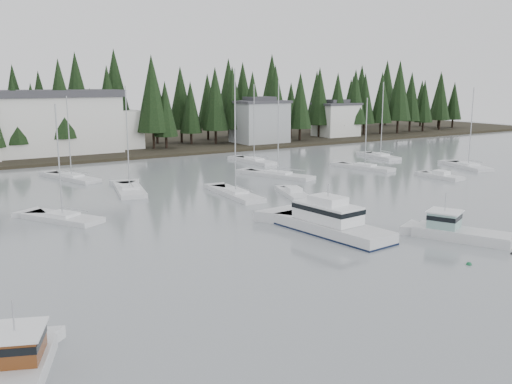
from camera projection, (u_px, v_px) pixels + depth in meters
ground at (459, 305)px, 33.66m from camera, size 260.00×260.00×0.00m
far_shore_land at (57, 146)px, 114.06m from camera, size 240.00×54.00×1.00m
conifer_treeline at (72, 152)px, 104.94m from camera, size 200.00×22.00×20.00m
house_east_a at (259, 121)px, 116.26m from camera, size 10.60×8.48×9.25m
house_east_b at (336, 119)px, 129.56m from camera, size 9.54×7.42×8.25m
harbor_inn at (58, 123)px, 99.24m from camera, size 29.50×11.50×10.90m
lobster_boat_brown at (9, 378)px, 24.58m from camera, size 5.95×8.59×4.04m
cabin_cruiser_center at (330, 225)px, 49.41m from camera, size 4.79×11.89×4.98m
lobster_boat_teal at (458, 233)px, 47.67m from camera, size 5.76×8.29×4.37m
sailboat_0 at (365, 168)px, 85.37m from camera, size 4.38×9.56×11.06m
sailboat_1 at (236, 195)px, 65.45m from camera, size 3.39×10.37×14.87m
sailboat_2 at (130, 191)px, 67.80m from camera, size 5.07×9.81×12.99m
sailboat_4 at (468, 167)px, 86.27m from camera, size 5.36×9.11×12.56m
sailboat_5 at (254, 162)px, 91.97m from camera, size 3.03×9.51×12.98m
sailboat_6 at (278, 176)px, 78.41m from camera, size 5.99×10.98×13.65m
sailboat_8 at (63, 220)px, 54.01m from camera, size 6.48×8.52×11.50m
sailboat_9 at (380, 157)px, 97.51m from camera, size 3.98×8.69×13.31m
sailboat_11 at (72, 179)px, 76.31m from camera, size 5.35×10.57×11.59m
runabout_1 at (294, 195)px, 65.49m from camera, size 4.27×7.32×1.42m
runabout_2 at (441, 177)px, 77.29m from camera, size 2.51×6.24×1.42m
mooring_buoy_green at (469, 265)px, 41.07m from camera, size 0.41×0.41×0.41m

